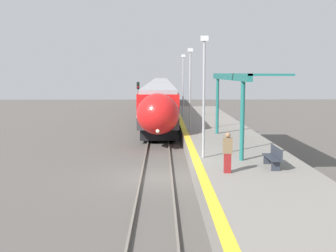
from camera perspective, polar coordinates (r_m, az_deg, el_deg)
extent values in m
plane|color=#56514C|center=(20.04, -1.58, -7.08)|extent=(120.00, 120.00, 0.00)
cube|color=slate|center=(20.05, -3.65, -6.87)|extent=(0.08, 90.00, 0.15)
cube|color=slate|center=(20.03, 0.49, -6.87)|extent=(0.08, 90.00, 0.15)
cube|color=black|center=(39.59, -1.20, 0.95)|extent=(2.55, 20.49, 0.86)
cube|color=#38383D|center=(39.50, -1.21, 2.19)|extent=(2.90, 22.28, 0.85)
cube|color=white|center=(39.46, -1.21, 3.02)|extent=(2.91, 22.28, 0.29)
cube|color=red|center=(39.41, -1.21, 4.17)|extent=(2.90, 22.28, 1.29)
cube|color=black|center=(39.41, -1.21, 4.07)|extent=(2.93, 20.49, 0.71)
cube|color=#9E9EA3|center=(39.38, -1.22, 5.32)|extent=(2.61, 22.28, 0.30)
cylinder|color=black|center=(31.68, -2.60, -0.93)|extent=(0.12, 0.95, 0.95)
cylinder|color=black|center=(31.67, 0.00, -0.93)|extent=(0.12, 0.95, 0.95)
cylinder|color=black|center=(33.86, -2.49, -0.41)|extent=(0.12, 0.95, 0.95)
cylinder|color=black|center=(33.85, -0.05, -0.41)|extent=(0.12, 0.95, 0.95)
cylinder|color=black|center=(45.39, -2.07, 1.52)|extent=(0.12, 0.95, 0.95)
cylinder|color=black|center=(45.38, -0.25, 1.52)|extent=(0.12, 0.95, 0.95)
cylinder|color=black|center=(47.58, -2.01, 1.78)|extent=(0.12, 0.95, 0.95)
cylinder|color=black|center=(47.57, -0.27, 1.79)|extent=(0.12, 0.95, 0.95)
ellipsoid|color=red|center=(27.33, -1.38, 1.63)|extent=(2.78, 3.05, 2.68)
ellipsoid|color=black|center=(26.91, -1.39, 2.49)|extent=(2.03, 1.78, 1.37)
sphere|color=#F9F4CC|center=(26.31, -1.40, -0.71)|extent=(0.24, 0.24, 0.24)
cube|color=black|center=(62.58, -1.06, 3.24)|extent=(2.55, 20.49, 0.86)
cube|color=#38383D|center=(62.53, -1.07, 4.02)|extent=(2.90, 22.28, 0.85)
cube|color=white|center=(62.50, -1.07, 4.55)|extent=(2.91, 22.28, 0.29)
cube|color=red|center=(62.47, -1.07, 5.27)|extent=(2.90, 22.28, 1.29)
cube|color=black|center=(62.47, -1.07, 5.21)|extent=(2.93, 20.49, 0.71)
cube|color=#9E9EA3|center=(62.44, -1.07, 6.00)|extent=(2.61, 22.28, 0.30)
cylinder|color=black|center=(54.62, -1.86, 2.48)|extent=(0.12, 0.95, 0.95)
cylinder|color=black|center=(54.61, -0.34, 2.48)|extent=(0.12, 0.95, 0.95)
cylinder|color=black|center=(56.81, -1.82, 2.66)|extent=(0.12, 0.95, 0.95)
cylinder|color=black|center=(56.80, -0.36, 2.66)|extent=(0.12, 0.95, 0.95)
cylinder|color=black|center=(68.39, -1.65, 3.42)|extent=(0.12, 0.95, 0.95)
cylinder|color=black|center=(68.38, -0.44, 3.42)|extent=(0.12, 0.95, 0.95)
cylinder|color=black|center=(70.58, -1.62, 3.54)|extent=(0.12, 0.95, 0.95)
cylinder|color=black|center=(70.58, -0.45, 3.54)|extent=(0.12, 0.95, 0.95)
cube|color=black|center=(85.61, -1.00, 4.29)|extent=(2.55, 20.49, 0.86)
cube|color=#38383D|center=(85.58, -1.00, 4.87)|extent=(2.90, 22.28, 0.85)
cube|color=white|center=(85.55, -1.00, 5.25)|extent=(2.91, 22.28, 0.29)
cube|color=red|center=(85.53, -1.00, 5.78)|extent=(2.90, 22.28, 1.29)
cube|color=black|center=(85.53, -1.00, 5.74)|extent=(2.93, 20.49, 0.71)
cube|color=#9E9EA3|center=(85.52, -1.00, 6.31)|extent=(2.61, 22.28, 0.30)
cylinder|color=black|center=(77.64, -1.55, 3.87)|extent=(0.12, 0.95, 0.95)
cylinder|color=black|center=(77.63, -0.49, 3.87)|extent=(0.12, 0.95, 0.95)
cylinder|color=black|center=(79.83, -1.53, 3.96)|extent=(0.12, 0.95, 0.95)
cylinder|color=black|center=(79.83, -0.49, 3.96)|extent=(0.12, 0.95, 0.95)
cylinder|color=black|center=(91.43, -1.44, 4.36)|extent=(0.12, 0.95, 0.95)
cylinder|color=black|center=(91.42, -0.54, 4.37)|extent=(0.12, 0.95, 0.95)
cylinder|color=black|center=(93.62, -1.43, 4.43)|extent=(0.12, 0.95, 0.95)
cylinder|color=black|center=(93.62, -0.54, 4.43)|extent=(0.12, 0.95, 0.95)
cube|color=gray|center=(20.32, 10.42, -5.69)|extent=(5.08, 64.00, 0.90)
cube|color=yellow|center=(19.90, 3.81, -4.52)|extent=(0.40, 64.00, 0.01)
cube|color=#2D333D|center=(18.06, 14.38, -5.27)|extent=(0.36, 0.06, 0.42)
cube|color=#2D333D|center=(19.33, 13.34, -4.43)|extent=(0.36, 0.06, 0.42)
cube|color=#2D333D|center=(18.65, 13.86, -4.16)|extent=(0.44, 1.79, 0.03)
cube|color=#2D333D|center=(18.66, 14.48, -3.44)|extent=(0.04, 1.79, 0.44)
cube|color=maroon|center=(17.32, 8.05, -5.00)|extent=(0.28, 0.20, 0.80)
cube|color=#7F6647|center=(17.18, 8.09, -2.65)|extent=(0.36, 0.22, 0.64)
sphere|color=#936B4C|center=(17.12, 8.12, -1.23)|extent=(0.22, 0.22, 0.22)
cylinder|color=#59595E|center=(42.87, -4.05, 2.79)|extent=(0.14, 0.14, 3.36)
cube|color=black|center=(42.77, -4.08, 5.50)|extent=(0.28, 0.20, 0.70)
sphere|color=black|center=(42.65, -4.09, 5.73)|extent=(0.14, 0.14, 0.14)
sphere|color=red|center=(42.66, -4.08, 5.27)|extent=(0.14, 0.14, 0.14)
cylinder|color=#9E9EA3|center=(19.98, 4.87, 3.48)|extent=(0.12, 0.12, 5.51)
cube|color=silver|center=(20.00, 4.96, 11.73)|extent=(0.36, 0.20, 0.24)
cylinder|color=#9E9EA3|center=(29.66, 3.01, 4.69)|extent=(0.12, 0.12, 5.51)
cube|color=silver|center=(29.68, 3.05, 10.25)|extent=(0.36, 0.20, 0.24)
cylinder|color=#9E9EA3|center=(39.36, 2.07, 5.30)|extent=(0.12, 0.12, 5.51)
cube|color=silver|center=(39.38, 2.09, 9.49)|extent=(0.36, 0.20, 0.24)
cylinder|color=#1E6B66|center=(19.65, 10.03, 0.75)|extent=(0.20, 0.20, 3.74)
cylinder|color=#1E6B66|center=(28.29, 6.70, 2.74)|extent=(0.20, 0.20, 3.74)
cube|color=#1E6B66|center=(23.86, 8.15, 6.65)|extent=(0.24, 11.79, 0.36)
cube|color=#1E6B66|center=(24.02, 10.29, 6.89)|extent=(2.00, 11.79, 0.10)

